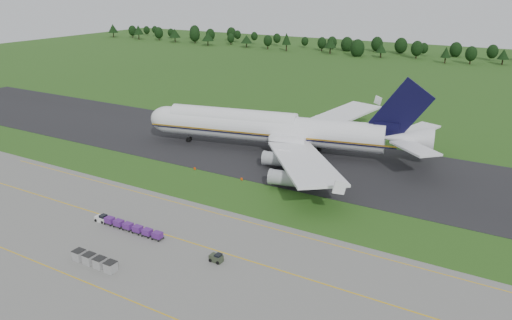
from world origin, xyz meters
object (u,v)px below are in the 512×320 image
Objects in this scene: baggage_train at (127,226)px; utility_cart at (216,258)px; uld_row at (95,261)px; edge_markers at (218,174)px; aircraft at (275,128)px.

baggage_train reaches higher than utility_cart.
utility_cart is 19.66m from uld_row.
edge_markers is at bearing 97.46° from uld_row.
aircraft is 36.70× the size of utility_cart.
utility_cart is (20.65, -0.86, -0.20)m from baggage_train.
utility_cart is 0.15× the size of edge_markers.
aircraft is 5.62× the size of edge_markers.
aircraft reaches higher than edge_markers.
aircraft is at bearing 108.94° from utility_cart.
uld_row reaches higher than edge_markers.
baggage_train is at bearing 177.61° from utility_cart.
uld_row is at bearing -146.16° from utility_cart.
edge_markers is at bearing 124.16° from utility_cart.
utility_cart is at bearing -2.39° from baggage_train.
aircraft reaches higher than utility_cart.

